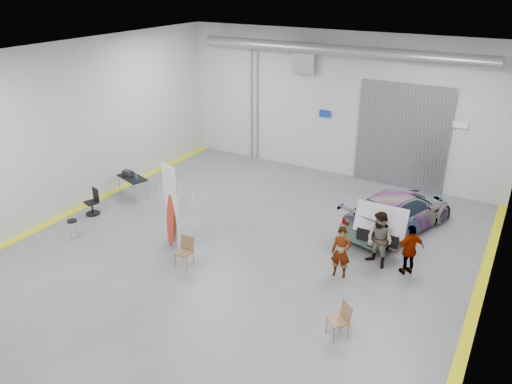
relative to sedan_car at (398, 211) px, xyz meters
The scene contains 13 objects.
ground 5.74m from the sedan_car, 132.27° to the right, with size 16.00×16.00×0.00m, color #5C5E64.
room_shell 5.34m from the sedan_car, 150.90° to the right, with size 14.02×16.18×6.01m.
sedan_car is the anchor object (origin of this frame).
person_a 3.78m from the sedan_car, 99.87° to the right, with size 0.57×0.37×1.56m, color #915F4F.
person_b 2.67m from the sedan_car, 87.11° to the right, with size 0.86×0.66×1.76m, color #436B7C.
person_c 2.81m from the sedan_car, 68.63° to the right, with size 0.91×0.37×1.56m, color brown.
surfboard_display 7.56m from the sedan_car, 141.09° to the right, with size 0.78×0.44×2.91m.
folding_chair_near 7.38m from the sedan_car, 131.09° to the right, with size 0.48×0.50×0.95m.
folding_chair_far 6.28m from the sedan_car, 87.55° to the right, with size 0.62×0.69×0.94m.
shop_stool 10.88m from the sedan_car, 146.58° to the right, with size 0.34×0.34×0.66m.
work_table 10.06m from the sedan_car, 165.78° to the right, with size 1.43×1.01×1.06m.
office_chair 10.81m from the sedan_car, 156.25° to the right, with size 0.53×0.55×0.96m.
trunk_lid 2.18m from the sedan_car, 90.00° to the right, with size 1.56×0.95×0.04m, color silver.
Camera 1 is at (7.18, -11.36, 8.12)m, focal length 35.00 mm.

